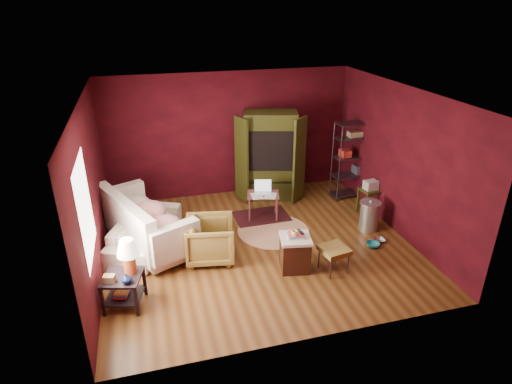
{
  "coord_description": "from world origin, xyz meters",
  "views": [
    {
      "loc": [
        -1.86,
        -6.6,
        4.21
      ],
      "look_at": [
        0.0,
        0.2,
        1.0
      ],
      "focal_mm": 30.0,
      "sensor_mm": 36.0,
      "label": 1
    }
  ],
  "objects_px": {
    "hamper": "(295,252)",
    "armchair": "(211,238)",
    "laptop_desk": "(263,196)",
    "side_table": "(126,267)",
    "tv_armoire": "(270,154)",
    "wire_shelving": "(353,157)",
    "sofa": "(144,226)"
  },
  "relations": [
    {
      "from": "armchair",
      "to": "hamper",
      "type": "bearing_deg",
      "value": -107.11
    },
    {
      "from": "side_table",
      "to": "wire_shelving",
      "type": "bearing_deg",
      "value": 27.81
    },
    {
      "from": "armchair",
      "to": "side_table",
      "type": "height_order",
      "value": "side_table"
    },
    {
      "from": "side_table",
      "to": "laptop_desk",
      "type": "bearing_deg",
      "value": 38.08
    },
    {
      "from": "sofa",
      "to": "laptop_desk",
      "type": "bearing_deg",
      "value": -56.19
    },
    {
      "from": "hamper",
      "to": "sofa",
      "type": "bearing_deg",
      "value": 148.75
    },
    {
      "from": "armchair",
      "to": "laptop_desk",
      "type": "distance_m",
      "value": 1.8
    },
    {
      "from": "sofa",
      "to": "wire_shelving",
      "type": "xyz_separation_m",
      "value": [
        4.63,
        0.94,
        0.58
      ]
    },
    {
      "from": "hamper",
      "to": "tv_armoire",
      "type": "relative_size",
      "value": 0.35
    },
    {
      "from": "wire_shelving",
      "to": "sofa",
      "type": "bearing_deg",
      "value": -171.56
    },
    {
      "from": "hamper",
      "to": "armchair",
      "type": "bearing_deg",
      "value": 152.81
    },
    {
      "from": "side_table",
      "to": "sofa",
      "type": "bearing_deg",
      "value": 79.85
    },
    {
      "from": "hamper",
      "to": "side_table",
      "type": "bearing_deg",
      "value": -175.75
    },
    {
      "from": "side_table",
      "to": "armchair",
      "type": "bearing_deg",
      "value": 32.21
    },
    {
      "from": "tv_armoire",
      "to": "wire_shelving",
      "type": "bearing_deg",
      "value": 0.62
    },
    {
      "from": "armchair",
      "to": "wire_shelving",
      "type": "distance_m",
      "value": 3.98
    },
    {
      "from": "laptop_desk",
      "to": "tv_armoire",
      "type": "relative_size",
      "value": 0.4
    },
    {
      "from": "sofa",
      "to": "tv_armoire",
      "type": "bearing_deg",
      "value": -40.5
    },
    {
      "from": "side_table",
      "to": "laptop_desk",
      "type": "xyz_separation_m",
      "value": [
        2.7,
        2.11,
        -0.15
      ]
    },
    {
      "from": "tv_armoire",
      "to": "armchair",
      "type": "bearing_deg",
      "value": -113.36
    },
    {
      "from": "sofa",
      "to": "wire_shelving",
      "type": "relative_size",
      "value": 1.13
    },
    {
      "from": "tv_armoire",
      "to": "wire_shelving",
      "type": "relative_size",
      "value": 1.13
    },
    {
      "from": "tv_armoire",
      "to": "laptop_desk",
      "type": "bearing_deg",
      "value": -99.45
    },
    {
      "from": "laptop_desk",
      "to": "armchair",
      "type": "bearing_deg",
      "value": -122.18
    },
    {
      "from": "hamper",
      "to": "laptop_desk",
      "type": "xyz_separation_m",
      "value": [
        -0.01,
        1.91,
        0.18
      ]
    },
    {
      "from": "laptop_desk",
      "to": "wire_shelving",
      "type": "bearing_deg",
      "value": 26.71
    },
    {
      "from": "side_table",
      "to": "tv_armoire",
      "type": "relative_size",
      "value": 0.54
    },
    {
      "from": "tv_armoire",
      "to": "wire_shelving",
      "type": "xyz_separation_m",
      "value": [
        1.8,
        -0.47,
        -0.07
      ]
    },
    {
      "from": "sofa",
      "to": "laptop_desk",
      "type": "relative_size",
      "value": 2.51
    },
    {
      "from": "side_table",
      "to": "hamper",
      "type": "xyz_separation_m",
      "value": [
        2.7,
        0.2,
        -0.33
      ]
    },
    {
      "from": "side_table",
      "to": "tv_armoire",
      "type": "bearing_deg",
      "value": 44.38
    },
    {
      "from": "armchair",
      "to": "side_table",
      "type": "distance_m",
      "value": 1.66
    }
  ]
}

